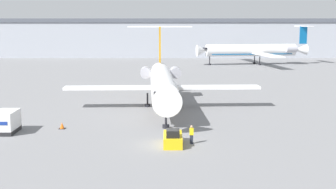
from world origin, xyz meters
TOP-DOWN VIEW (x-y plane):
  - ground_plane at (0.00, 0.00)m, footprint 600.00×600.00m
  - terminal_building at (0.00, 120.00)m, footprint 180.00×16.80m
  - airplane_main at (-0.68, 20.19)m, footprint 27.30×31.53m
  - pushback_tug at (0.55, 0.24)m, footprint 1.81×4.15m
  - luggage_cart at (-17.41, 5.36)m, footprint 2.15×3.70m
  - worker_near_tug at (2.40, 0.72)m, footprint 0.40×0.26m
  - traffic_cone_left at (-11.83, 7.25)m, footprint 0.71×0.71m
  - airplane_parked_far_left at (24.48, 87.90)m, footprint 32.50×35.18m

SIDE VIEW (x-z plane):
  - ground_plane at x=0.00m, z-range 0.00..0.00m
  - traffic_cone_left at x=-11.83m, z-range -0.02..0.70m
  - pushback_tug at x=0.55m, z-range -0.23..1.49m
  - worker_near_tug at x=2.40m, z-range 0.05..1.89m
  - luggage_cart at x=-17.41m, z-range 0.00..2.39m
  - airplane_main at x=-0.68m, z-range -1.99..9.20m
  - airplane_parked_far_left at x=24.48m, z-range -1.36..9.44m
  - terminal_building at x=0.00m, z-range 0.03..13.06m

